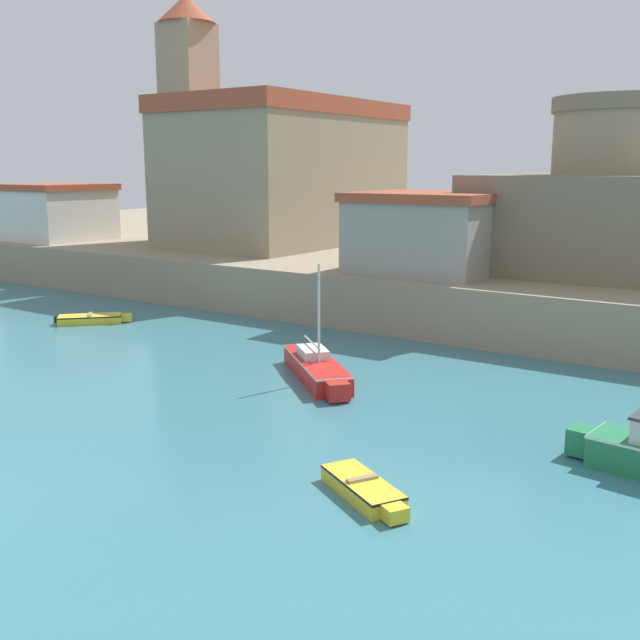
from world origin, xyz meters
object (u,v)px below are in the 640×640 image
object	(u,v)px
harbor_shed_near_wharf	(428,232)
harbor_shed_mid_row	(58,212)
sailboat_red_1	(317,368)
fortress	(613,210)
dinghy_yellow_3	(92,319)
dinghy_yellow_4	(364,488)
church	(277,167)

from	to	relation	value
harbor_shed_near_wharf	harbor_shed_mid_row	xyz separation A→B (m)	(-32.00, 0.18, 0.01)
sailboat_red_1	harbor_shed_near_wharf	bearing A→B (deg)	96.20
sailboat_red_1	harbor_shed_mid_row	bearing A→B (deg)	158.92
sailboat_red_1	fortress	bearing A→B (deg)	70.89
dinghy_yellow_3	dinghy_yellow_4	distance (m)	26.12
harbor_shed_near_wharf	sailboat_red_1	bearing A→B (deg)	-83.80
dinghy_yellow_4	church	distance (m)	39.74
dinghy_yellow_4	dinghy_yellow_3	bearing A→B (deg)	156.03
dinghy_yellow_3	fortress	distance (m)	29.31
harbor_shed_mid_row	dinghy_yellow_3	bearing A→B (deg)	-32.48
dinghy_yellow_4	harbor_shed_mid_row	xyz separation A→B (m)	(-40.71, 21.33, 4.77)
sailboat_red_1	harbor_shed_near_wharf	world-z (taller)	harbor_shed_near_wharf
church	harbor_shed_near_wharf	world-z (taller)	church
harbor_shed_mid_row	dinghy_yellow_4	bearing A→B (deg)	-27.66
dinghy_yellow_3	sailboat_red_1	bearing A→B (deg)	-7.38
sailboat_red_1	dinghy_yellow_3	world-z (taller)	sailboat_red_1
sailboat_red_1	harbor_shed_mid_row	world-z (taller)	harbor_shed_mid_row
dinghy_yellow_4	fortress	size ratio (longest dim) A/B	0.25
dinghy_yellow_3	dinghy_yellow_4	xyz separation A→B (m)	(23.87, -10.61, -0.00)
dinghy_yellow_4	harbor_shed_mid_row	world-z (taller)	harbor_shed_mid_row
church	harbor_shed_mid_row	bearing A→B (deg)	-152.08
dinghy_yellow_4	fortress	distance (m)	28.21
dinghy_yellow_3	harbor_shed_near_wharf	xyz separation A→B (m)	(15.16, 10.54, 4.76)
dinghy_yellow_3	fortress	world-z (taller)	fortress
church	harbor_shed_mid_row	world-z (taller)	church
dinghy_yellow_3	harbor_shed_mid_row	bearing A→B (deg)	147.52
sailboat_red_1	dinghy_yellow_4	xyz separation A→B (m)	(7.33, -8.47, -0.23)
church	harbor_shed_near_wharf	size ratio (longest dim) A/B	2.39
fortress	sailboat_red_1	bearing A→B (deg)	-109.11
harbor_shed_mid_row	sailboat_red_1	bearing A→B (deg)	-21.08
dinghy_yellow_3	harbor_shed_mid_row	xyz separation A→B (m)	(-16.84, 10.72, 4.77)
church	harbor_shed_mid_row	size ratio (longest dim) A/B	2.62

